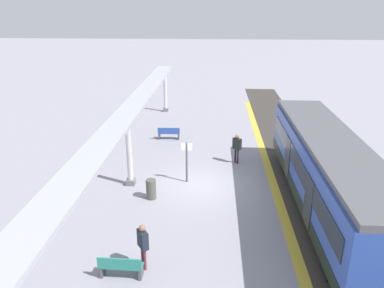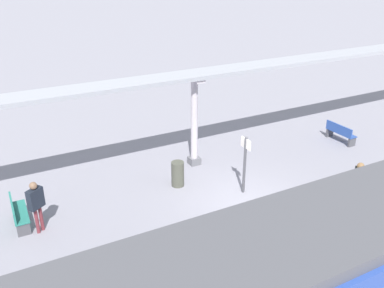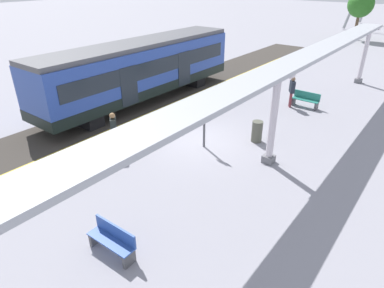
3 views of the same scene
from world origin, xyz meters
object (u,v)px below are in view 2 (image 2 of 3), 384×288
(trash_bin, at_px, (178,174))
(passenger_waiting_near_edge, at_px, (358,181))
(train_near_carriage, at_px, (317,287))
(bench_mid_platform, at_px, (18,213))
(platform_info_sign, at_px, (245,160))
(passenger_by_the_benches, at_px, (36,201))
(bench_near_end, at_px, (340,133))
(canopy_pillar_second, at_px, (194,122))

(trash_bin, relative_size, passenger_waiting_near_edge, 0.55)
(train_near_carriage, xyz_separation_m, bench_mid_platform, (8.02, 4.90, -1.39))
(platform_info_sign, distance_m, passenger_by_the_benches, 7.07)
(platform_info_sign, height_order, passenger_by_the_benches, platform_info_sign)
(bench_mid_platform, bearing_deg, bench_near_end, -89.86)
(train_near_carriage, relative_size, canopy_pillar_second, 3.62)
(bench_near_end, bearing_deg, passenger_by_the_benches, 93.07)
(passenger_waiting_near_edge, bearing_deg, bench_near_end, -41.27)
(train_near_carriage, distance_m, canopy_pillar_second, 9.44)
(trash_bin, bearing_deg, canopy_pillar_second, -47.21)
(canopy_pillar_second, xyz_separation_m, trash_bin, (-1.29, 1.40, -1.40))
(bench_near_end, height_order, trash_bin, trash_bin)
(train_near_carriage, xyz_separation_m, passenger_waiting_near_edge, (3.61, -5.30, -0.72))
(bench_mid_platform, height_order, passenger_by_the_benches, passenger_by_the_benches)
(train_near_carriage, relative_size, bench_mid_platform, 8.90)
(trash_bin, distance_m, platform_info_sign, 2.60)
(trash_bin, bearing_deg, passenger_waiting_near_edge, -133.26)
(canopy_pillar_second, bearing_deg, platform_info_sign, -170.12)
(canopy_pillar_second, xyz_separation_m, bench_near_end, (-1.14, -7.07, -1.44))
(bench_mid_platform, height_order, platform_info_sign, platform_info_sign)
(passenger_waiting_near_edge, bearing_deg, passenger_by_the_benches, 68.93)
(train_near_carriage, height_order, canopy_pillar_second, canopy_pillar_second)
(train_near_carriage, xyz_separation_m, canopy_pillar_second, (9.20, -2.13, 0.05))
(canopy_pillar_second, height_order, bench_mid_platform, canopy_pillar_second)
(platform_info_sign, bearing_deg, train_near_carriage, 157.46)
(platform_info_sign, bearing_deg, bench_mid_platform, 77.35)
(canopy_pillar_second, distance_m, platform_info_sign, 2.96)
(canopy_pillar_second, relative_size, bench_mid_platform, 2.46)
(bench_mid_platform, bearing_deg, passenger_by_the_benches, -142.04)
(passenger_waiting_near_edge, relative_size, passenger_by_the_benches, 1.01)
(train_near_carriage, bearing_deg, passenger_by_the_benches, 30.76)
(bench_near_end, relative_size, platform_info_sign, 0.69)
(canopy_pillar_second, bearing_deg, bench_mid_platform, 99.48)
(bench_near_end, distance_m, trash_bin, 8.47)
(canopy_pillar_second, bearing_deg, passenger_waiting_near_edge, -150.46)
(train_near_carriage, xyz_separation_m, bench_near_end, (8.06, -9.20, -1.39))
(train_near_carriage, xyz_separation_m, trash_bin, (7.90, -0.73, -1.35))
(train_near_carriage, xyz_separation_m, platform_info_sign, (6.33, -2.63, -0.50))
(bench_mid_platform, xyz_separation_m, passenger_by_the_benches, (-0.69, -0.54, 0.65))
(canopy_pillar_second, height_order, platform_info_sign, canopy_pillar_second)
(passenger_by_the_benches, bearing_deg, train_near_carriage, -149.24)
(canopy_pillar_second, height_order, trash_bin, canopy_pillar_second)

